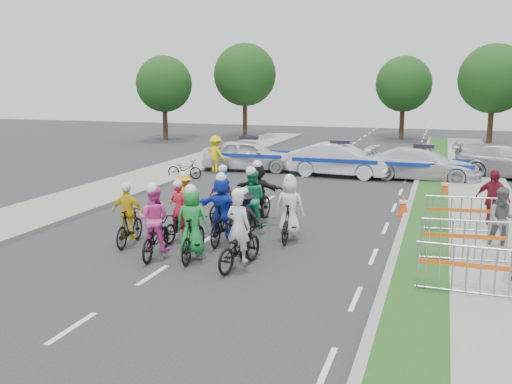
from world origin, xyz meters
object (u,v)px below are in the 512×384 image
(rider_8, at_px, (252,208))
(rider_11, at_px, (258,196))
(police_car_2, at_px, (423,164))
(tree_1, at_px, (494,79))
(rider_10, at_px, (184,205))
(parked_bike, at_px, (185,169))
(spectator_1, at_px, (503,220))
(tree_3, at_px, (245,75))
(rider_5, at_px, (222,214))
(marshal_hiviz, at_px, (216,154))
(police_car_1, at_px, (340,160))
(rider_0, at_px, (239,242))
(rider_3, at_px, (129,221))
(police_car_0, at_px, (249,155))
(rider_9, at_px, (222,205))
(rider_1, at_px, (193,230))
(barrier_0, at_px, (467,272))
(rider_7, at_px, (290,215))
(rider_6, at_px, (180,220))
(tree_0, at_px, (164,84))
(barrier_2, at_px, (461,216))
(rider_2, at_px, (155,230))
(cone_1, at_px, (445,187))
(tree_4, at_px, (404,84))
(rider_12, at_px, (224,201))
(spectator_2, at_px, (492,200))

(rider_8, distance_m, rider_11, 1.28)
(police_car_2, height_order, tree_1, tree_1)
(rider_10, height_order, parked_bike, rider_10)
(spectator_1, distance_m, tree_3, 32.46)
(rider_5, relative_size, marshal_hiviz, 1.11)
(police_car_1, bearing_deg, rider_0, -174.81)
(rider_3, height_order, rider_10, rider_3)
(rider_10, height_order, police_car_0, rider_10)
(rider_9, bearing_deg, parked_bike, -53.57)
(rider_0, relative_size, rider_1, 1.03)
(rider_8, relative_size, police_car_0, 0.44)
(rider_9, height_order, barrier_0, rider_9)
(rider_3, bearing_deg, rider_10, -109.06)
(rider_3, distance_m, rider_7, 4.36)
(rider_0, relative_size, police_car_2, 0.39)
(barrier_0, bearing_deg, marshal_hiviz, 128.68)
(rider_5, distance_m, tree_3, 30.83)
(rider_7, height_order, barrier_0, rider_7)
(rider_7, relative_size, police_car_0, 0.41)
(rider_0, distance_m, rider_6, 3.00)
(tree_0, bearing_deg, barrier_2, -46.84)
(rider_10, distance_m, tree_0, 27.11)
(rider_2, xyz_separation_m, rider_8, (1.55, 2.99, 0.03))
(rider_9, bearing_deg, tree_0, -55.34)
(rider_11, bearing_deg, rider_6, 67.78)
(cone_1, bearing_deg, spectator_1, -79.28)
(barrier_0, relative_size, tree_0, 0.32)
(rider_7, relative_size, tree_4, 0.30)
(rider_9, xyz_separation_m, spectator_1, (7.80, -0.22, 0.19))
(police_car_2, bearing_deg, rider_10, 156.81)
(rider_6, bearing_deg, rider_3, 48.89)
(rider_9, height_order, barrier_2, rider_9)
(tree_1, relative_size, tree_3, 0.93)
(rider_3, xyz_separation_m, tree_0, (-12.23, 26.00, 3.51))
(police_car_1, xyz_separation_m, spectator_1, (6.09, -10.67, 0.07))
(marshal_hiviz, distance_m, parked_bike, 2.34)
(marshal_hiviz, height_order, parked_bike, marshal_hiviz)
(rider_12, distance_m, cone_1, 9.21)
(rider_7, bearing_deg, rider_12, -34.61)
(marshal_hiviz, xyz_separation_m, parked_bike, (-0.64, -2.20, -0.45))
(police_car_1, distance_m, tree_1, 17.05)
(marshal_hiviz, bearing_deg, cone_1, -174.58)
(rider_11, relative_size, police_car_1, 0.42)
(barrier_2, distance_m, parked_bike, 13.37)
(rider_5, height_order, tree_3, tree_3)
(rider_2, height_order, tree_1, tree_1)
(rider_0, height_order, barrier_0, rider_0)
(spectator_2, bearing_deg, tree_3, 151.73)
(spectator_2, relative_size, barrier_0, 0.90)
(police_car_1, xyz_separation_m, parked_bike, (-6.60, -2.78, -0.34))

